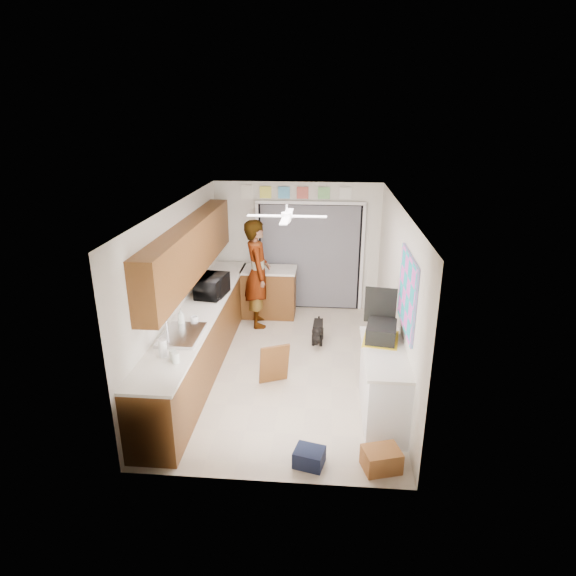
{
  "coord_description": "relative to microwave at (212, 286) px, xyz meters",
  "views": [
    {
      "loc": [
        0.59,
        -6.59,
        3.71
      ],
      "look_at": [
        0.0,
        0.4,
        1.15
      ],
      "focal_mm": 30.0,
      "sensor_mm": 36.0,
      "label": 1
    }
  ],
  "objects": [
    {
      "name": "floor",
      "position": [
        1.23,
        -0.51,
        -1.11
      ],
      "size": [
        5.0,
        5.0,
        0.0
      ],
      "primitive_type": "plane",
      "color": "#BEAF99",
      "rests_on": "ground"
    },
    {
      "name": "cup",
      "position": [
        -0.01,
        -1.05,
        -0.12
      ],
      "size": [
        0.11,
        0.11,
        0.09
      ],
      "primitive_type": "imported",
      "rotation": [
        0.0,
        0.0,
        0.0
      ],
      "color": "white",
      "rests_on": "left_countertop"
    },
    {
      "name": "wall_front",
      "position": [
        1.23,
        -3.01,
        0.14
      ],
      "size": [
        3.2,
        0.0,
        3.2
      ],
      "primitive_type": "plane",
      "rotation": [
        -1.57,
        0.0,
        0.0
      ],
      "color": "beige",
      "rests_on": "ground"
    },
    {
      "name": "jar_a",
      "position": [
        0.08,
        -2.21,
        -0.1
      ],
      "size": [
        0.12,
        0.12,
        0.13
      ],
      "primitive_type": "cylinder",
      "rotation": [
        0.0,
        0.0,
        0.36
      ],
      "color": "silver",
      "rests_on": "left_countertop"
    },
    {
      "name": "sink_basin",
      "position": [
        -0.06,
        -1.51,
        -0.15
      ],
      "size": [
        0.5,
        0.76,
        0.06
      ],
      "primitive_type": "cube",
      "color": "silver",
      "rests_on": "left_countertop"
    },
    {
      "name": "suitcase",
      "position": [
        2.55,
        -1.37,
        -0.06
      ],
      "size": [
        0.45,
        0.55,
        0.21
      ],
      "primitive_type": "cube",
      "rotation": [
        0.0,
        0.0,
        -0.17
      ],
      "color": "black",
      "rests_on": "right_counter_top"
    },
    {
      "name": "door_trim_head",
      "position": [
        1.48,
        1.93,
        1.01
      ],
      "size": [
        2.1,
        0.04,
        0.06
      ],
      "primitive_type": "cube",
      "color": "white",
      "rests_on": "wall_back"
    },
    {
      "name": "wall_back",
      "position": [
        1.23,
        1.99,
        0.14
      ],
      "size": [
        3.2,
        0.0,
        3.2
      ],
      "primitive_type": "plane",
      "rotation": [
        1.57,
        0.0,
        0.0
      ],
      "color": "beige",
      "rests_on": "ground"
    },
    {
      "name": "header_frame_1",
      "position": [
        0.98,
        1.96,
        1.19
      ],
      "size": [
        0.22,
        0.02,
        0.22
      ],
      "primitive_type": "cube",
      "color": "#51A8DA",
      "rests_on": "wall_back"
    },
    {
      "name": "left_countertop",
      "position": [
        -0.06,
        -0.51,
        -0.19
      ],
      "size": [
        0.62,
        4.8,
        0.04
      ],
      "primitive_type": "cube",
      "color": "white",
      "rests_on": "left_base_cabinets"
    },
    {
      "name": "door_trim_left",
      "position": [
        0.46,
        1.93,
        -0.06
      ],
      "size": [
        0.06,
        0.04,
        2.1
      ],
      "primitive_type": "cube",
      "color": "white",
      "rests_on": "wall_back"
    },
    {
      "name": "suitcase_rim",
      "position": [
        2.55,
        -1.37,
        -0.17
      ],
      "size": [
        0.53,
        0.65,
        0.02
      ],
      "primitive_type": "cube",
      "rotation": [
        0.0,
        0.0,
        -0.17
      ],
      "color": "yellow",
      "rests_on": "suitcase"
    },
    {
      "name": "right_counter_base",
      "position": [
        2.58,
        -1.71,
        -0.66
      ],
      "size": [
        0.5,
        1.4,
        0.9
      ],
      "primitive_type": "cube",
      "color": "white",
      "rests_on": "floor"
    },
    {
      "name": "header_frame_3",
      "position": [
        1.73,
        1.96,
        1.19
      ],
      "size": [
        0.22,
        0.02,
        0.22
      ],
      "primitive_type": "cube",
      "color": "#7AC470",
      "rests_on": "wall_back"
    },
    {
      "name": "dog",
      "position": [
        1.7,
        0.36,
        -0.9
      ],
      "size": [
        0.25,
        0.54,
        0.42
      ],
      "primitive_type": "cube",
      "rotation": [
        0.0,
        0.0,
        -0.05
      ],
      "color": "black",
      "rests_on": "floor"
    },
    {
      "name": "ceiling_fan",
      "position": [
        1.23,
        -0.31,
        1.21
      ],
      "size": [
        1.14,
        1.14,
        0.24
      ],
      "primitive_type": "cube",
      "color": "white",
      "rests_on": "ceiling"
    },
    {
      "name": "jar_b",
      "position": [
        0.02,
        -2.13,
        -0.11
      ],
      "size": [
        0.11,
        0.11,
        0.12
      ],
      "primitive_type": "cylinder",
      "rotation": [
        0.0,
        0.0,
        -0.36
      ],
      "color": "silver",
      "rests_on": "left_countertop"
    },
    {
      "name": "curtain_panel",
      "position": [
        1.48,
        1.92,
        -0.06
      ],
      "size": [
        1.9,
        0.03,
        2.05
      ],
      "primitive_type": "cube",
      "color": "slate",
      "rests_on": "wall_back"
    },
    {
      "name": "header_frame_4",
      "position": [
        2.13,
        1.96,
        1.19
      ],
      "size": [
        0.22,
        0.02,
        0.22
      ],
      "primitive_type": "cube",
      "color": "white",
      "rests_on": "wall_back"
    },
    {
      "name": "upper_cabinets",
      "position": [
        -0.21,
        -0.31,
        0.69
      ],
      "size": [
        0.32,
        4.0,
        0.8
      ],
      "primitive_type": "cube",
      "color": "brown",
      "rests_on": "wall_left"
    },
    {
      "name": "cardboard_box",
      "position": [
        2.48,
        -2.71,
        -0.98
      ],
      "size": [
        0.47,
        0.4,
        0.25
      ],
      "primitive_type": "cube",
      "rotation": [
        0.0,
        0.0,
        0.29
      ],
      "color": "#9A5D30",
      "rests_on": "floor"
    },
    {
      "name": "microwave",
      "position": [
        0.0,
        0.0,
        0.0
      ],
      "size": [
        0.49,
        0.65,
        0.33
      ],
      "primitive_type": "imported",
      "rotation": [
        0.0,
        0.0,
        1.43
      ],
      "color": "black",
      "rests_on": "left_countertop"
    },
    {
      "name": "left_base_cabinets",
      "position": [
        -0.07,
        -0.51,
        -0.66
      ],
      "size": [
        0.6,
        4.8,
        0.9
      ],
      "primitive_type": "cube",
      "color": "brown",
      "rests_on": "floor"
    },
    {
      "name": "door_trim_right",
      "position": [
        2.5,
        1.93,
        -0.06
      ],
      "size": [
        0.06,
        0.04,
        2.1
      ],
      "primitive_type": "cube",
      "color": "white",
      "rests_on": "wall_back"
    },
    {
      "name": "navy_crate",
      "position": [
        1.69,
        -2.71,
        -1.01
      ],
      "size": [
        0.38,
        0.34,
        0.2
      ],
      "primitive_type": "cube",
      "rotation": [
        0.0,
        0.0,
        -0.24
      ],
      "color": "#131A31",
      "rests_on": "floor"
    },
    {
      "name": "faucet",
      "position": [
        -0.25,
        -1.51,
        -0.06
      ],
      "size": [
        0.03,
        0.03,
        0.22
      ],
      "primitive_type": "cylinder",
      "color": "silver",
      "rests_on": "left_countertop"
    },
    {
      "name": "wall_left",
      "position": [
        -0.37,
        -0.51,
        0.14
      ],
      "size": [
        0.0,
        5.0,
        5.0
      ],
      "primitive_type": "plane",
      "rotation": [
        1.57,
        0.0,
        1.57
      ],
      "color": "beige",
      "rests_on": "ground"
    },
    {
      "name": "paper_towel_roll",
      "position": [
        -0.12,
        -2.06,
        -0.06
      ],
      "size": [
        0.1,
        0.1,
        0.22
      ],
      "primitive_type": "cylinder",
      "rotation": [
        0.0,
        0.0,
        -0.01
      ],
      "color": "white",
      "rests_on": "left_countertop"
    },
    {
      "name": "ceiling",
      "position": [
        1.23,
        -0.51,
        1.39
      ],
      "size": [
        5.0,
        5.0,
        0.0
      ],
      "primitive_type": "plane",
      "rotation": [
        3.14,
        0.0,
        0.0
      ],
      "color": "white",
      "rests_on": "ground"
    },
    {
      "name": "route66_sign",
      "position": [
        0.28,
        1.96,
        1.19
      ],
      "size": [
        0.22,
        0.02,
        0.26
      ],
      "primitive_type": "cube",
      "color": "silver",
      "rests_on": "wall_back"
    },
    {
      "name": "soap_bottle",
      "position": [
        -0.16,
        -1.18,
        -0.04
      ],
      "size": [
        0.12,
        0.12,
        0.26
      ],
      "primitive_type": "imported",
      "rotation": [
        0.0,
        0.0,
        0.28
      ],
      "color": "silver",
      "rests_on": "left_countertop"
    },
    {
      "name": "man",
      "position": [
        0.58,
        1.04,
        -0.12
      ],
      "size": [
        0.62,
        0.81,
        1.97
      ],
      "primitive_type": "imported",
      "rotation": [
        0.0,
        0.0,
        1.8
      ],
      "color": "white",
      "rests_on": "floor"
    },
    {
      "name": "peninsula_top",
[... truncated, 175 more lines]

